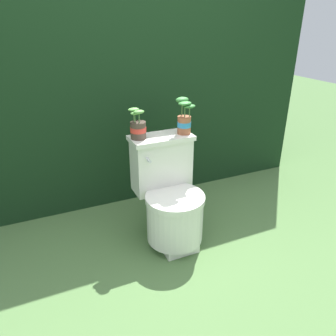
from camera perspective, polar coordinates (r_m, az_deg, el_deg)
name	(u,v)px	position (r m, az deg, el deg)	size (l,w,h in m)	color
ground_plane	(166,249)	(2.28, -0.40, -13.86)	(12.00, 12.00, 0.00)	#4C703D
hedge_backdrop	(112,89)	(2.91, -9.70, 13.45)	(3.24, 0.80, 1.73)	black
toilet	(170,198)	(2.21, 0.31, -5.19)	(0.42, 0.52, 0.71)	silver
potted_plant_left	(138,128)	(2.10, -5.26, 7.03)	(0.10, 0.10, 0.20)	#47382D
potted_plant_midleft	(184,119)	(2.18, 2.85, 8.53)	(0.11, 0.11, 0.24)	#9E5638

